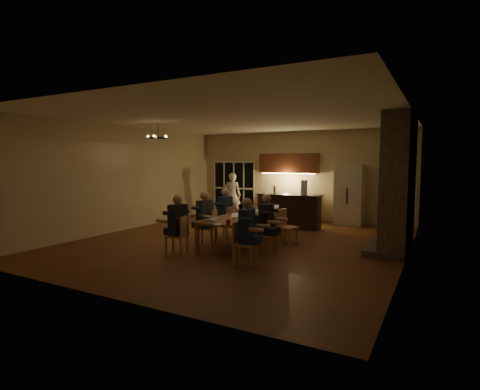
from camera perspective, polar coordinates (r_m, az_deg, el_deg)
name	(u,v)px	position (r m, az deg, el deg)	size (l,w,h in m)	color
floor	(240,242)	(9.91, 0.00, -7.22)	(9.00, 9.00, 0.00)	brown
back_wall	(299,176)	(13.83, 9.00, 2.92)	(8.00, 0.04, 3.20)	beige
left_wall	(126,178)	(12.13, -16.94, 2.46)	(0.04, 9.00, 3.20)	beige
right_wall	(410,187)	(8.54, 24.44, 1.18)	(0.04, 9.00, 3.20)	beige
ceiling	(240,118)	(9.74, 0.00, 11.62)	(8.00, 9.00, 0.04)	white
french_doors	(234,188)	(14.93, -0.91, 1.03)	(1.86, 0.08, 2.10)	black
fireplace	(399,183)	(9.76, 23.08, 1.67)	(0.58, 2.50, 3.20)	#706658
kitchenette	(288,187)	(13.65, 7.34, 1.24)	(2.24, 0.68, 2.40)	#60281B
refrigerator	(349,195)	(12.99, 16.33, -0.01)	(0.90, 0.68, 2.00)	beige
dining_table	(244,230)	(9.54, 0.59, -5.40)	(1.10, 2.84, 0.75)	#AC7445
bar_island	(290,211)	(12.07, 7.61, -2.42)	(1.99, 0.68, 1.08)	black
chair_left_near	(177,235)	(8.69, -9.63, -6.05)	(0.44, 0.44, 0.89)	tan
chair_left_mid	(207,227)	(9.59, -5.08, -4.94)	(0.44, 0.44, 0.89)	tan
chair_left_far	(225,222)	(10.40, -2.24, -4.13)	(0.44, 0.44, 0.89)	tan
chair_right_near	(245,243)	(7.72, 0.83, -7.39)	(0.44, 0.44, 0.89)	tan
chair_right_mid	(266,234)	(8.68, 4.00, -6.01)	(0.44, 0.44, 0.89)	tan
chair_right_far	(288,227)	(9.74, 7.26, -4.81)	(0.44, 0.44, 0.89)	tan
person_left_near	(178,225)	(8.61, -9.44, -4.50)	(0.60, 0.60, 1.38)	#22252C
person_right_near	(247,231)	(7.70, 1.06, -5.56)	(0.60, 0.60, 1.38)	navy
person_left_mid	(205,218)	(9.46, -5.40, -3.58)	(0.60, 0.60, 1.38)	#3A4044
person_right_mid	(266,224)	(8.64, 4.02, -4.41)	(0.60, 0.60, 1.38)	#22252C
person_left_far	(225,213)	(10.40, -2.25, -2.76)	(0.60, 0.60, 1.38)	navy
standing_person	(232,196)	(13.94, -1.16, -0.09)	(0.62, 0.41, 1.70)	white
chandelier	(158,138)	(10.45, -12.40, 8.48)	(0.55, 0.55, 0.03)	black
laptop_a	(211,216)	(8.70, -4.51, -3.19)	(0.32, 0.28, 0.23)	silver
laptop_b	(237,216)	(8.61, -0.50, -3.25)	(0.32, 0.28, 0.23)	silver
laptop_c	(238,210)	(9.67, -0.34, -2.33)	(0.32, 0.28, 0.23)	silver
laptop_d	(250,212)	(9.27, 1.51, -2.65)	(0.32, 0.28, 0.23)	silver
laptop_e	(255,206)	(10.56, 2.25, -1.70)	(0.32, 0.28, 0.23)	silver
laptop_f	(272,207)	(10.28, 4.94, -1.90)	(0.32, 0.28, 0.23)	silver
mug_front	(234,216)	(9.06, -0.99, -3.24)	(0.08, 0.08, 0.10)	silver
mug_mid	(259,211)	(9.93, 2.93, -2.50)	(0.08, 0.08, 0.10)	silver
mug_back	(246,209)	(10.37, 0.84, -2.17)	(0.08, 0.08, 0.10)	silver
redcup_near	(228,222)	(8.12, -1.82, -4.15)	(0.09, 0.09, 0.12)	red
redcup_mid	(236,211)	(10.00, -0.63, -2.39)	(0.09, 0.09, 0.12)	red
can_silver	(234,217)	(8.82, -0.96, -3.41)	(0.06, 0.06, 0.12)	#B2B2B7
can_cola	(264,207)	(10.84, 3.70, -1.81)	(0.06, 0.06, 0.12)	#3F0F0C
can_right	(262,213)	(9.55, 3.43, -2.75)	(0.07, 0.07, 0.12)	#B2B2B7
plate_near	(248,219)	(8.89, 1.26, -3.67)	(0.27, 0.27, 0.02)	silver
plate_left	(214,219)	(8.91, -3.99, -3.67)	(0.25, 0.25, 0.02)	silver
plate_far	(273,213)	(9.97, 5.03, -2.73)	(0.26, 0.26, 0.02)	silver
notepad	(218,224)	(8.17, -3.41, -4.49)	(0.14, 0.19, 0.01)	white
bar_bottle	(274,190)	(12.18, 5.26, 0.79)	(0.08, 0.08, 0.24)	#99999E
bar_blender	(304,187)	(11.81, 9.74, 1.14)	(0.15, 0.15, 0.46)	silver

